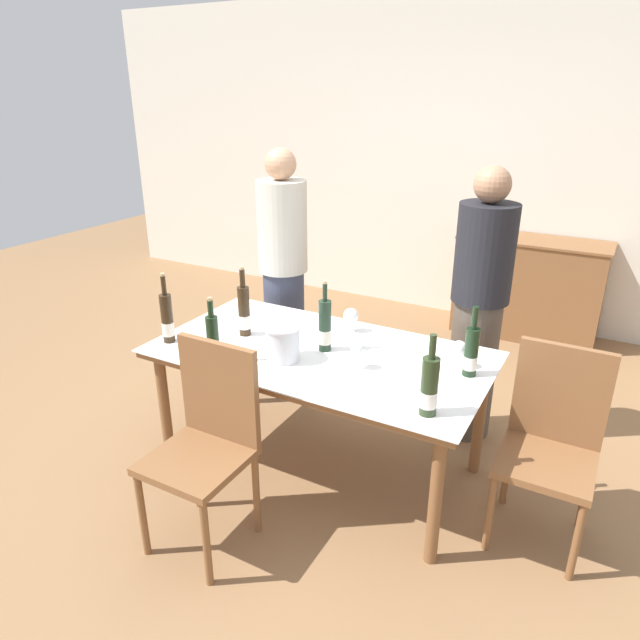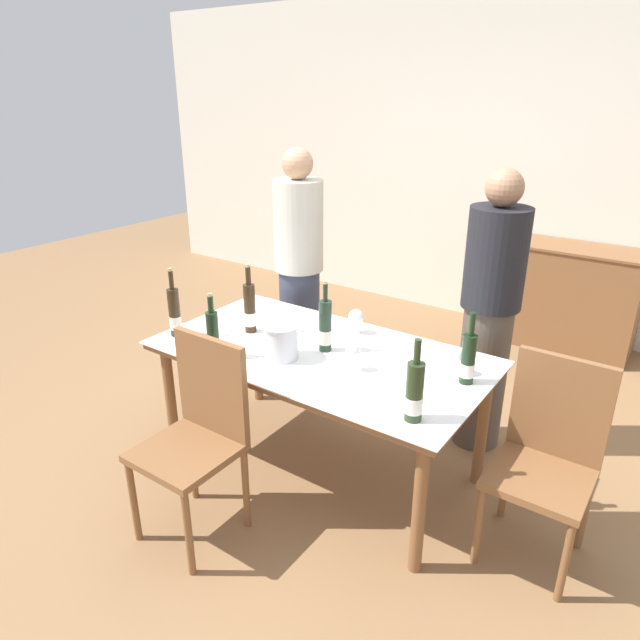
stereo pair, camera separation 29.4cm
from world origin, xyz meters
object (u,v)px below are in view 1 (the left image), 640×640
(dining_table, at_px, (320,363))
(wine_bottle_0, at_px, (244,312))
(chair_near_front, at_px, (208,433))
(wine_glass_1, at_px, (351,316))
(wine_bottle_1, at_px, (325,327))
(wine_bottle_3, at_px, (167,319))
(person_guest_left, at_px, (478,310))
(wine_glass_0, at_px, (357,350))
(chair_right_end, at_px, (552,435))
(ice_bucket, at_px, (283,342))
(wine_bottle_2, at_px, (471,352))
(person_host, at_px, (283,275))
(wine_bottle_4, at_px, (429,387))
(wine_glass_2, at_px, (459,349))
(wine_bottle_5, at_px, (213,340))
(sideboard_cabinet, at_px, (528,288))

(dining_table, distance_m, wine_bottle_0, 0.52)
(chair_near_front, bearing_deg, wine_glass_1, 77.67)
(wine_bottle_1, height_order, wine_bottle_3, wine_bottle_3)
(wine_bottle_1, bearing_deg, person_guest_left, 49.62)
(wine_glass_0, bearing_deg, person_guest_left, 65.69)
(wine_bottle_1, height_order, chair_right_end, wine_bottle_1)
(ice_bucket, distance_m, wine_bottle_2, 0.93)
(wine_bottle_1, bearing_deg, wine_bottle_3, -158.42)
(chair_right_end, bearing_deg, wine_bottle_0, -176.58)
(wine_bottle_0, bearing_deg, wine_bottle_1, 4.49)
(wine_glass_0, bearing_deg, wine_glass_1, 120.03)
(wine_glass_0, height_order, person_host, person_host)
(ice_bucket, bearing_deg, chair_right_end, 11.50)
(wine_bottle_0, xyz_separation_m, wine_bottle_3, (-0.31, -0.28, -0.01))
(wine_bottle_1, bearing_deg, wine_bottle_4, -26.94)
(wine_glass_2, relative_size, person_host, 0.08)
(wine_bottle_0, bearing_deg, chair_right_end, 3.42)
(wine_bottle_4, relative_size, chair_right_end, 0.39)
(wine_bottle_2, xyz_separation_m, wine_bottle_5, (-1.17, -0.49, 0.00))
(wine_bottle_5, relative_size, wine_glass_1, 2.48)
(wine_bottle_5, height_order, person_guest_left, person_guest_left)
(wine_bottle_5, distance_m, wine_glass_0, 0.73)
(wine_bottle_2, distance_m, wine_bottle_3, 1.60)
(chair_right_end, relative_size, person_guest_left, 0.57)
(person_host, bearing_deg, chair_right_end, -18.91)
(wine_bottle_0, relative_size, person_host, 0.24)
(sideboard_cabinet, bearing_deg, chair_near_front, -104.83)
(wine_bottle_1, bearing_deg, wine_glass_1, 87.75)
(wine_bottle_3, distance_m, person_host, 1.02)
(wine_bottle_0, height_order, wine_bottle_1, wine_bottle_0)
(wine_bottle_0, distance_m, wine_glass_0, 0.74)
(wine_bottle_5, xyz_separation_m, wine_glass_1, (0.44, 0.69, -0.03))
(wine_bottle_2, xyz_separation_m, chair_right_end, (0.42, -0.03, -0.31))
(ice_bucket, xyz_separation_m, wine_bottle_2, (0.88, 0.29, 0.02))
(wine_glass_0, xyz_separation_m, wine_glass_1, (-0.23, 0.40, -0.00))
(wine_bottle_5, distance_m, wine_glass_1, 0.81)
(wine_bottle_5, height_order, chair_near_front, wine_bottle_5)
(dining_table, relative_size, person_guest_left, 1.08)
(ice_bucket, height_order, wine_bottle_4, wine_bottle_4)
(wine_bottle_4, relative_size, wine_bottle_5, 1.06)
(ice_bucket, height_order, wine_glass_2, ice_bucket)
(wine_bottle_1, bearing_deg, wine_bottle_0, -175.51)
(person_host, bearing_deg, dining_table, -46.77)
(wine_bottle_1, height_order, chair_near_front, wine_bottle_1)
(wine_bottle_0, height_order, wine_bottle_2, wine_bottle_0)
(wine_bottle_5, distance_m, wine_glass_2, 1.23)
(sideboard_cabinet, height_order, dining_table, sideboard_cabinet)
(wine_bottle_2, distance_m, wine_glass_0, 0.54)
(chair_right_end, bearing_deg, person_host, 161.09)
(person_guest_left, bearing_deg, sideboard_cabinet, 89.47)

